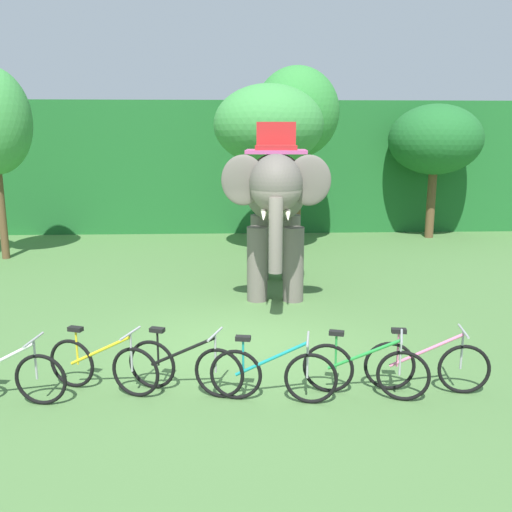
{
  "coord_description": "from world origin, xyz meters",
  "views": [
    {
      "loc": [
        -0.19,
        -9.03,
        3.49
      ],
      "look_at": [
        0.26,
        1.0,
        1.3
      ],
      "focal_mm": 39.04,
      "sensor_mm": 36.0,
      "label": 1
    }
  ],
  "objects_px": {
    "bike_pink": "(426,365)",
    "bike_green": "(365,370)",
    "bike_yellow": "(103,366)",
    "bike_black": "(185,367)",
    "bike_teal": "(273,374)",
    "elephant": "(276,195)",
    "tree_right": "(297,114)",
    "tree_left": "(435,140)",
    "bike_white": "(4,376)",
    "tree_far_right": "(269,125)"
  },
  "relations": [
    {
      "from": "tree_left",
      "to": "elephant",
      "type": "xyz_separation_m",
      "value": [
        -5.89,
        -6.72,
        -1.12
      ]
    },
    {
      "from": "tree_far_right",
      "to": "bike_green",
      "type": "height_order",
      "value": "tree_far_right"
    },
    {
      "from": "bike_white",
      "to": "bike_pink",
      "type": "bearing_deg",
      "value": 0.86
    },
    {
      "from": "bike_pink",
      "to": "bike_green",
      "type": "bearing_deg",
      "value": -173.32
    },
    {
      "from": "elephant",
      "to": "bike_pink",
      "type": "bearing_deg",
      "value": -71.26
    },
    {
      "from": "tree_right",
      "to": "bike_pink",
      "type": "distance_m",
      "value": 10.94
    },
    {
      "from": "bike_pink",
      "to": "bike_black",
      "type": "bearing_deg",
      "value": 178.07
    },
    {
      "from": "elephant",
      "to": "bike_yellow",
      "type": "xyz_separation_m",
      "value": [
        -2.76,
        -4.81,
        -1.82
      ]
    },
    {
      "from": "bike_teal",
      "to": "bike_green",
      "type": "xyz_separation_m",
      "value": [
        1.25,
        0.09,
        0.0
      ]
    },
    {
      "from": "tree_far_right",
      "to": "bike_pink",
      "type": "bearing_deg",
      "value": -80.23
    },
    {
      "from": "bike_white",
      "to": "tree_right",
      "type": "bearing_deg",
      "value": 64.11
    },
    {
      "from": "bike_black",
      "to": "bike_teal",
      "type": "bearing_deg",
      "value": -14.51
    },
    {
      "from": "bike_black",
      "to": "bike_pink",
      "type": "height_order",
      "value": "same"
    },
    {
      "from": "bike_yellow",
      "to": "elephant",
      "type": "bearing_deg",
      "value": 60.15
    },
    {
      "from": "tree_far_right",
      "to": "tree_right",
      "type": "bearing_deg",
      "value": 49.25
    },
    {
      "from": "tree_far_right",
      "to": "tree_left",
      "type": "xyz_separation_m",
      "value": [
        5.78,
        2.53,
        -0.44
      ]
    },
    {
      "from": "tree_far_right",
      "to": "tree_left",
      "type": "bearing_deg",
      "value": 23.65
    },
    {
      "from": "elephant",
      "to": "bike_yellow",
      "type": "relative_size",
      "value": 2.58
    },
    {
      "from": "bike_pink",
      "to": "tree_far_right",
      "type": "bearing_deg",
      "value": 99.77
    },
    {
      "from": "bike_white",
      "to": "tree_far_right",
      "type": "bearing_deg",
      "value": 66.16
    },
    {
      "from": "bike_yellow",
      "to": "bike_pink",
      "type": "distance_m",
      "value": 4.46
    },
    {
      "from": "bike_white",
      "to": "bike_pink",
      "type": "height_order",
      "value": "same"
    },
    {
      "from": "tree_left",
      "to": "bike_black",
      "type": "xyz_separation_m",
      "value": [
        -7.52,
        -11.61,
        -2.93
      ]
    },
    {
      "from": "elephant",
      "to": "bike_white",
      "type": "distance_m",
      "value": 6.71
    },
    {
      "from": "bike_green",
      "to": "bike_yellow",
      "type": "bearing_deg",
      "value": 175.2
    },
    {
      "from": "bike_black",
      "to": "tree_left",
      "type": "bearing_deg",
      "value": 57.08
    },
    {
      "from": "tree_left",
      "to": "tree_far_right",
      "type": "bearing_deg",
      "value": -156.35
    },
    {
      "from": "elephant",
      "to": "bike_green",
      "type": "relative_size",
      "value": 2.54
    },
    {
      "from": "elephant",
      "to": "bike_pink",
      "type": "height_order",
      "value": "elephant"
    },
    {
      "from": "tree_far_right",
      "to": "bike_teal",
      "type": "height_order",
      "value": "tree_far_right"
    },
    {
      "from": "bike_green",
      "to": "bike_teal",
      "type": "bearing_deg",
      "value": -175.78
    },
    {
      "from": "bike_black",
      "to": "bike_green",
      "type": "bearing_deg",
      "value": -5.03
    },
    {
      "from": "bike_white",
      "to": "bike_teal",
      "type": "distance_m",
      "value": 3.55
    },
    {
      "from": "tree_left",
      "to": "bike_pink",
      "type": "height_order",
      "value": "tree_left"
    },
    {
      "from": "tree_right",
      "to": "bike_teal",
      "type": "relative_size",
      "value": 3.26
    },
    {
      "from": "bike_white",
      "to": "bike_yellow",
      "type": "relative_size",
      "value": 1.05
    },
    {
      "from": "tree_right",
      "to": "bike_teal",
      "type": "xyz_separation_m",
      "value": [
        -1.48,
        -10.46,
        -3.72
      ]
    },
    {
      "from": "bike_black",
      "to": "bike_teal",
      "type": "height_order",
      "value": "same"
    },
    {
      "from": "tree_right",
      "to": "bike_green",
      "type": "distance_m",
      "value": 11.02
    },
    {
      "from": "bike_yellow",
      "to": "bike_black",
      "type": "xyz_separation_m",
      "value": [
        1.13,
        -0.08,
        0.0
      ]
    },
    {
      "from": "bike_teal",
      "to": "bike_yellow",
      "type": "bearing_deg",
      "value": 170.39
    },
    {
      "from": "bike_yellow",
      "to": "bike_black",
      "type": "height_order",
      "value": "same"
    },
    {
      "from": "tree_left",
      "to": "bike_yellow",
      "type": "relative_size",
      "value": 2.77
    },
    {
      "from": "tree_left",
      "to": "bike_pink",
      "type": "bearing_deg",
      "value": -109.68
    },
    {
      "from": "bike_white",
      "to": "bike_black",
      "type": "xyz_separation_m",
      "value": [
        2.36,
        0.2,
        0.0
      ]
    },
    {
      "from": "bike_yellow",
      "to": "bike_pink",
      "type": "bearing_deg",
      "value": -2.53
    },
    {
      "from": "bike_pink",
      "to": "tree_left",
      "type": "bearing_deg",
      "value": 70.32
    },
    {
      "from": "tree_far_right",
      "to": "bike_white",
      "type": "xyz_separation_m",
      "value": [
        -4.1,
        -9.28,
        -3.37
      ]
    },
    {
      "from": "tree_far_right",
      "to": "bike_teal",
      "type": "xyz_separation_m",
      "value": [
        -0.55,
        -9.39,
        -3.37
      ]
    },
    {
      "from": "bike_yellow",
      "to": "bike_teal",
      "type": "distance_m",
      "value": 2.35
    }
  ]
}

